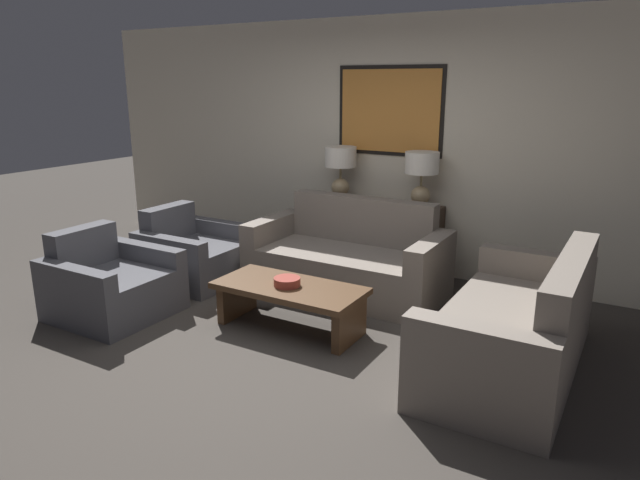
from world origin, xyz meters
name	(u,v)px	position (x,y,z in m)	size (l,w,h in m)	color
ground_plane	(259,349)	(0.00, 0.00, 0.00)	(20.00, 20.00, 0.00)	#3D3833
back_wall	(391,146)	(0.00, 2.44, 1.33)	(7.83, 0.12, 2.65)	beige
console_table	(378,238)	(0.00, 2.17, 0.38)	(1.34, 0.38, 0.76)	#332319
table_lamp_left	(341,165)	(-0.46, 2.17, 1.13)	(0.34, 0.34, 0.56)	tan
table_lamp_right	(422,171)	(0.46, 2.17, 1.13)	(0.34, 0.34, 0.56)	tan
couch_by_back_wall	(348,261)	(0.00, 1.48, 0.30)	(1.89, 0.89, 0.89)	slate
couch_by_side	(516,331)	(1.77, 0.67, 0.30)	(0.89, 1.89, 0.89)	slate
coffee_table	(290,296)	(0.00, 0.44, 0.29)	(1.24, 0.58, 0.38)	#4C331E
decorative_bowl	(287,282)	(-0.01, 0.42, 0.42)	(0.22, 0.22, 0.07)	#93382D
armchair_near_back_wall	(194,255)	(-1.54, 0.97, 0.26)	(0.91, 0.91, 0.75)	#4C4C51
armchair_near_camera	(111,286)	(-1.54, -0.08, 0.26)	(0.91, 0.91, 0.75)	#4C4C51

